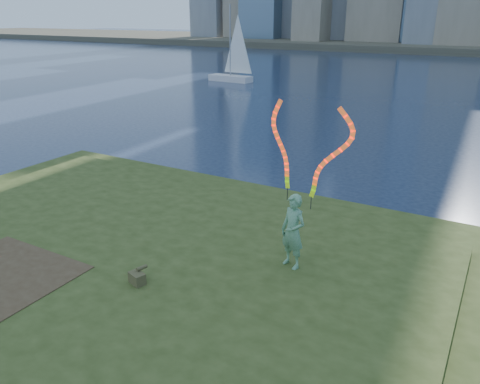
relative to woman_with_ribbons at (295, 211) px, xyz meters
The scene contains 6 objects.
ground 4.10m from the woman_with_ribbons, 168.53° to the right, with size 320.00×320.00×0.00m, color #1A2742.
grassy_knoll 4.88m from the woman_with_ribbons, 138.67° to the right, with size 20.00×18.00×0.80m.
far_shore 94.39m from the woman_with_ribbons, 92.06° to the left, with size 320.00×40.00×1.20m, color #494435.
woman_with_ribbons is the anchor object (origin of this frame).
canvas_bag 3.79m from the woman_with_ribbons, 137.69° to the right, with size 0.42×0.47×0.35m.
sailboat 37.88m from the woman_with_ribbons, 122.82° to the left, with size 4.82×1.79×7.26m.
Camera 1 is at (7.12, -8.32, 6.36)m, focal length 35.00 mm.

